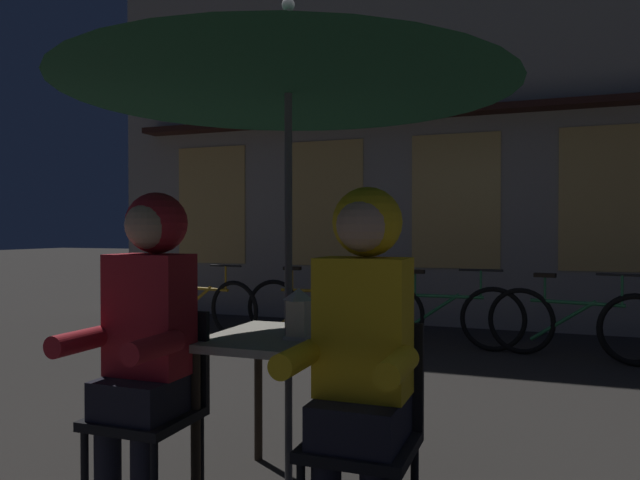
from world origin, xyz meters
The scene contains 12 objects.
cafe_table centered at (0.00, 0.00, 0.64)m, with size 0.72×0.72×0.74m.
patio_umbrella centered at (0.00, 0.00, 2.06)m, with size 2.10×2.10×2.31m.
lantern centered at (0.08, -0.06, 0.86)m, with size 0.11×0.11×0.23m.
chair_left centered at (-0.48, -0.37, 0.49)m, with size 0.40×0.40×0.87m.
chair_right centered at (0.48, -0.37, 0.49)m, with size 0.40×0.40×0.87m.
person_left_hooded centered at (-0.48, -0.43, 0.85)m, with size 0.45×0.56×1.40m.
person_right_hooded centered at (0.48, -0.43, 0.85)m, with size 0.45×0.56×1.40m.
shopfront_building centered at (0.10, 5.40, 3.09)m, with size 10.00×0.93×6.20m.
bicycle_nearest centered at (-2.66, 3.53, 0.35)m, with size 1.67×0.33×0.84m.
bicycle_second centered at (-1.28, 3.75, 0.35)m, with size 1.68×0.15×0.84m.
bicycle_third centered at (0.15, 3.69, 0.35)m, with size 1.68×0.09×0.84m.
bicycle_fourth centered at (1.43, 3.56, 0.35)m, with size 1.65×0.41×0.84m.
Camera 1 is at (1.10, -2.56, 1.23)m, focal length 33.46 mm.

